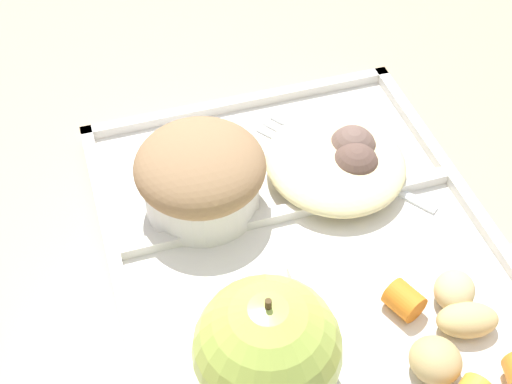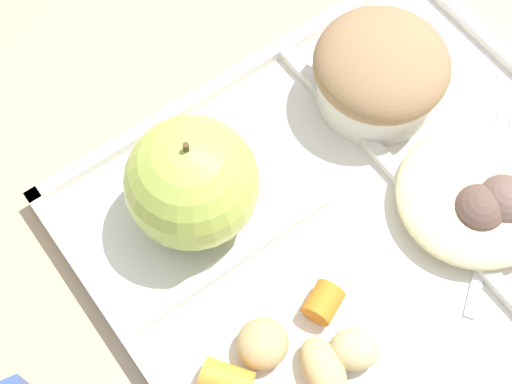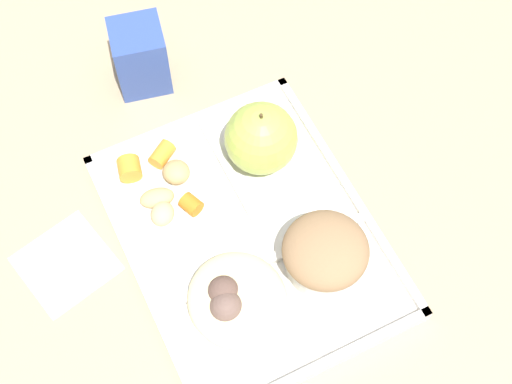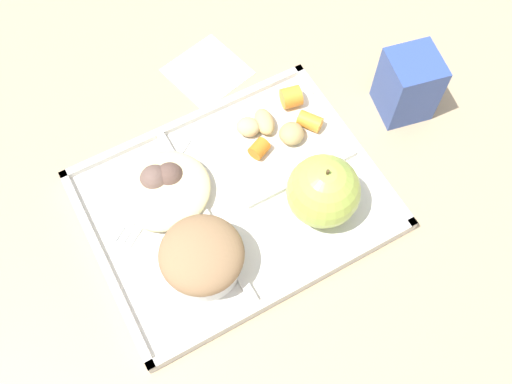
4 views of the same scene
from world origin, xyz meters
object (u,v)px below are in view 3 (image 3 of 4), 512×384
at_px(plastic_fork, 244,321).
at_px(milk_carton, 140,56).
at_px(lunch_tray, 248,236).
at_px(bran_muffin, 325,253).
at_px(green_apple, 261,138).

height_order(plastic_fork, milk_carton, milk_carton).
relative_size(lunch_tray, plastic_fork, 2.50).
distance_m(bran_muffin, plastic_fork, 0.11).
bearing_deg(bran_muffin, green_apple, 180.00).
relative_size(plastic_fork, milk_carton, 1.51).
relative_size(lunch_tray, bran_muffin, 3.68).
height_order(green_apple, bran_muffin, green_apple).
bearing_deg(bran_muffin, lunch_tray, -140.40).
bearing_deg(plastic_fork, green_apple, 148.60).
bearing_deg(lunch_tray, green_apple, 145.73).
bearing_deg(plastic_fork, bran_muffin, 100.65).
bearing_deg(bran_muffin, milk_carton, -166.61).
height_order(green_apple, plastic_fork, green_apple).
bearing_deg(plastic_fork, milk_carton, 175.49).
bearing_deg(green_apple, plastic_fork, -31.40).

